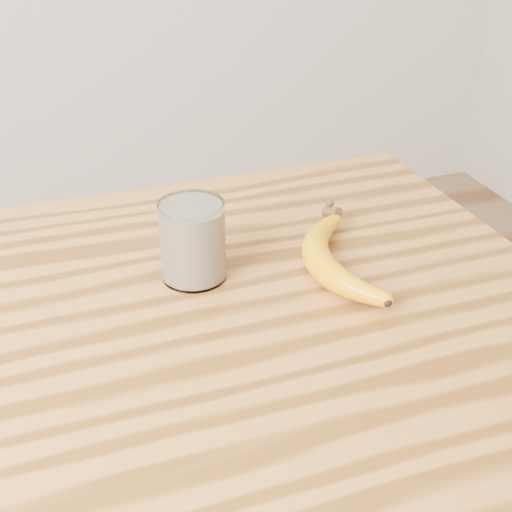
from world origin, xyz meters
name	(u,v)px	position (x,y,z in m)	size (l,w,h in m)	color
table	(124,410)	(0.00, 0.00, 0.77)	(1.20, 0.80, 0.90)	#A96B2B
smoothie_glass	(193,241)	(0.13, 0.09, 0.96)	(0.09, 0.09, 0.11)	white
banana	(318,261)	(0.29, 0.04, 0.92)	(0.12, 0.33, 0.04)	#E79600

